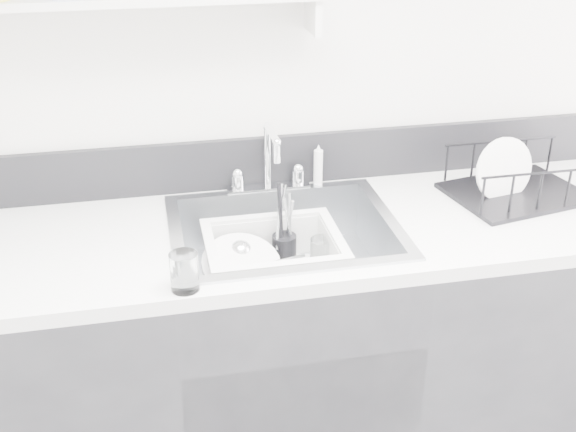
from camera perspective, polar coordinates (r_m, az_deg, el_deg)
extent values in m
cube|color=silver|center=(2.17, -1.93, 11.72)|extent=(3.50, 0.02, 2.60)
cube|color=#26262A|center=(2.29, -0.26, -11.58)|extent=(3.20, 0.62, 0.88)
cube|color=silver|center=(2.04, -0.29, -1.39)|extent=(3.20, 0.62, 0.04)
cube|color=black|center=(2.26, -1.81, 4.34)|extent=(3.20, 0.02, 0.16)
cube|color=silver|center=(2.25, -1.59, 2.24)|extent=(0.26, 0.06, 0.02)
cylinder|color=silver|center=(2.23, -4.01, 2.66)|extent=(0.04, 0.04, 0.05)
cylinder|color=silver|center=(2.26, 0.78, 3.07)|extent=(0.04, 0.04, 0.05)
cylinder|color=silver|center=(2.21, -1.62, 4.65)|extent=(0.02, 0.02, 0.20)
cylinder|color=silver|center=(2.10, -1.29, 6.54)|extent=(0.02, 0.15, 0.02)
cylinder|color=silver|center=(2.26, 2.40, 4.02)|extent=(0.03, 0.03, 0.14)
cube|color=silver|center=(2.09, 1.99, 15.66)|extent=(0.02, 0.14, 0.10)
cylinder|color=white|center=(2.06, -3.39, -5.04)|extent=(0.25, 0.25, 0.02)
cylinder|color=white|center=(2.06, -3.28, -4.60)|extent=(0.24, 0.24, 0.02)
cylinder|color=white|center=(2.04, -3.70, -3.86)|extent=(0.27, 0.27, 0.10)
cylinder|color=black|center=(2.14, -0.30, -2.64)|extent=(0.07, 0.07, 0.09)
cylinder|color=silver|center=(2.11, -0.68, -0.61)|extent=(0.01, 0.05, 0.18)
cylinder|color=silver|center=(2.10, 0.12, -0.99)|extent=(0.02, 0.04, 0.16)
cylinder|color=black|center=(2.09, -0.60, -0.23)|extent=(0.01, 0.05, 0.20)
cylinder|color=white|center=(2.11, 2.69, -3.03)|extent=(0.09, 0.09, 0.10)
cylinder|color=white|center=(1.74, -8.19, -4.38)|extent=(0.08, 0.08, 0.10)
imported|color=white|center=(2.03, 2.23, -5.34)|extent=(0.12, 0.12, 0.03)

